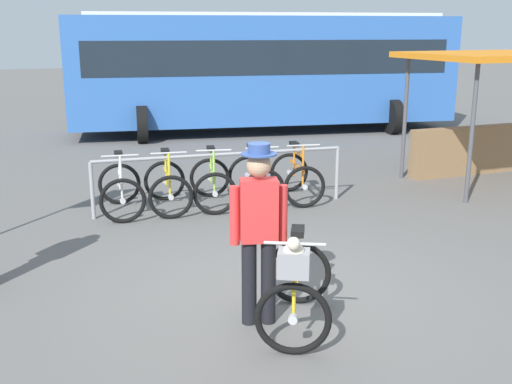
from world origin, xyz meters
TOP-DOWN VIEW (x-y plane):
  - ground_plane at (0.00, 0.00)m, footprint 80.00×80.00m
  - bike_rack_rail at (0.42, 3.22)m, footprint 3.90×0.33m
  - racked_bike_white at (-1.07, 3.50)m, footprint 0.77×1.14m
  - racked_bike_yellow at (-0.37, 3.45)m, footprint 0.79×1.18m
  - racked_bike_lime at (0.33, 3.41)m, footprint 0.88×1.23m
  - racked_bike_black at (1.02, 3.36)m, footprint 0.76×1.14m
  - racked_bike_orange at (1.72, 3.31)m, footprint 0.84×1.21m
  - featured_bicycle at (-0.17, -0.87)m, footprint 1.08×1.26m
  - person_with_featured_bike at (-0.40, -0.56)m, footprint 0.51×0.32m
  - bus_distant at (3.71, 10.01)m, footprint 10.27×4.41m
  - market_stall at (5.46, 3.41)m, footprint 3.12×2.33m

SIDE VIEW (x-z plane):
  - ground_plane at x=0.00m, z-range 0.00..0.00m
  - racked_bike_lime at x=0.33m, z-range -0.12..0.86m
  - racked_bike_black at x=1.02m, z-range -0.12..0.85m
  - racked_bike_white at x=-1.07m, z-range -0.12..0.85m
  - racked_bike_orange at x=1.72m, z-range -0.12..0.86m
  - racked_bike_yellow at x=-0.37m, z-range -0.12..0.86m
  - featured_bicycle at x=-0.17m, z-range -0.06..1.03m
  - bike_rack_rail at x=0.42m, z-range 0.25..1.12m
  - person_with_featured_bike at x=-0.40m, z-range 0.09..1.81m
  - market_stall at x=5.46m, z-range 0.24..2.54m
  - bus_distant at x=3.71m, z-range 0.20..3.28m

